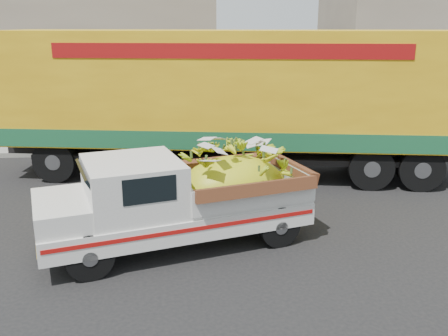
{
  "coord_description": "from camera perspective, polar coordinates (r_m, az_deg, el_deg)",
  "views": [
    {
      "loc": [
        -0.54,
        -8.67,
        3.96
      ],
      "look_at": [
        0.32,
        0.86,
        1.18
      ],
      "focal_mm": 40.0,
      "sensor_mm": 36.0,
      "label": 1
    }
  ],
  "objects": [
    {
      "name": "sidewalk",
      "position": [
        17.95,
        -3.31,
        3.65
      ],
      "size": [
        60.0,
        4.0,
        0.14
      ],
      "primitive_type": "cube",
      "color": "gray",
      "rests_on": "ground"
    },
    {
      "name": "semi_trailer",
      "position": [
        13.16,
        1.02,
        8.16
      ],
      "size": [
        12.07,
        4.46,
        3.8
      ],
      "rotation": [
        0.0,
        0.0,
        -0.17
      ],
      "color": "black",
      "rests_on": "ground"
    },
    {
      "name": "pickup_truck",
      "position": [
        9.21,
        -3.34,
        -3.17
      ],
      "size": [
        5.13,
        3.06,
        1.7
      ],
      "rotation": [
        0.0,
        0.0,
        0.29
      ],
      "color": "black",
      "rests_on": "ground"
    },
    {
      "name": "ground",
      "position": [
        9.55,
        -1.46,
        -8.32
      ],
      "size": [
        100.0,
        100.0,
        0.0
      ],
      "primitive_type": "plane",
      "color": "black",
      "rests_on": "ground"
    },
    {
      "name": "curb",
      "position": [
        15.91,
        -3.05,
        2.03
      ],
      "size": [
        60.0,
        0.25,
        0.15
      ],
      "primitive_type": "cube",
      "color": "gray",
      "rests_on": "ground"
    },
    {
      "name": "building_left",
      "position": [
        24.62,
        -23.27,
        11.51
      ],
      "size": [
        18.0,
        6.0,
        5.0
      ],
      "primitive_type": "cube",
      "color": "gray",
      "rests_on": "ground"
    }
  ]
}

